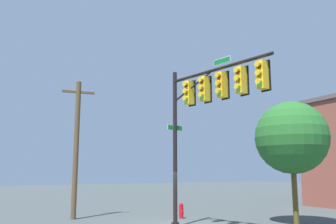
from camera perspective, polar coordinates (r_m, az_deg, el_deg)
signal_pole_assembly at (r=15.74m, az=6.63°, el=1.95°), size 5.65×1.77×7.35m
utility_pole at (r=20.47m, az=-14.41°, el=-5.27°), size 0.36×1.80×7.55m
fire_hydrant at (r=20.26m, az=2.13°, el=-15.43°), size 0.33×0.24×0.83m
tree_mid at (r=18.75m, az=19.09°, el=-3.89°), size 3.58×3.58×5.97m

